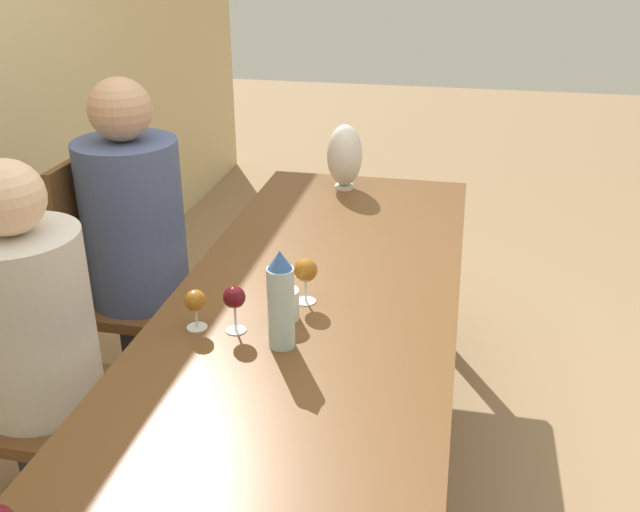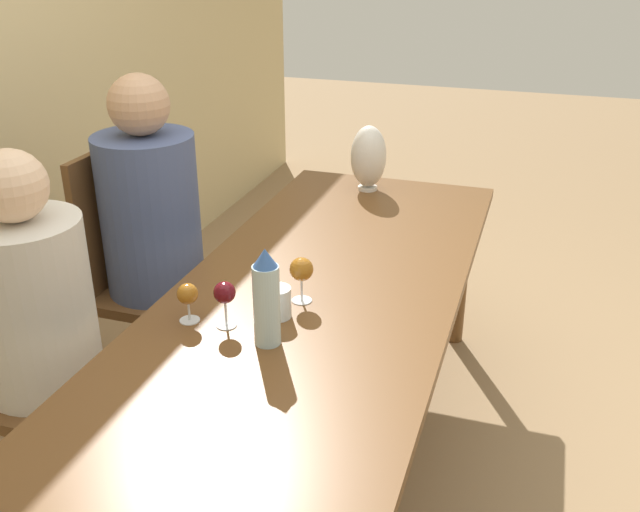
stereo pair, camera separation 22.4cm
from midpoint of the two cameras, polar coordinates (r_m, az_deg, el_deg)
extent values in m
plane|color=#937551|center=(2.62, 1.86, -17.65)|extent=(14.00, 14.00, 0.00)
cube|color=brown|center=(2.21, 2.11, -3.93)|extent=(2.42, 0.88, 0.04)
cylinder|color=brown|center=(3.30, 13.09, -1.47)|extent=(0.07, 0.07, 0.69)
cylinder|color=brown|center=(3.41, 1.69, 0.06)|extent=(0.07, 0.07, 0.69)
cylinder|color=#ADCCD6|center=(1.91, -0.96, -4.06)|extent=(0.07, 0.07, 0.23)
cone|color=#33599E|center=(1.85, -0.99, -0.21)|extent=(0.07, 0.07, 0.05)
cylinder|color=silver|center=(2.08, -0.38, -3.80)|extent=(0.08, 0.08, 0.09)
cylinder|color=silver|center=(3.13, 5.88, 5.41)|extent=(0.08, 0.08, 0.01)
ellipsoid|color=silver|center=(3.09, 5.99, 7.89)|extent=(0.15, 0.15, 0.27)
cylinder|color=silver|center=(2.09, -7.38, -5.20)|extent=(0.06, 0.06, 0.00)
cylinder|color=silver|center=(2.08, -7.43, -4.45)|extent=(0.01, 0.01, 0.06)
sphere|color=#995B19|center=(2.05, -7.51, -3.09)|extent=(0.06, 0.06, 0.06)
cylinder|color=silver|center=(2.06, -4.40, -5.63)|extent=(0.06, 0.06, 0.00)
cylinder|color=silver|center=(2.04, -4.43, -4.65)|extent=(0.01, 0.01, 0.08)
sphere|color=#510C14|center=(2.00, -4.49, -3.01)|extent=(0.06, 0.06, 0.06)
cylinder|color=silver|center=(2.18, 1.47, -3.64)|extent=(0.06, 0.06, 0.00)
cylinder|color=silver|center=(2.16, 1.48, -2.74)|extent=(0.01, 0.01, 0.07)
sphere|color=#995B19|center=(2.13, 1.50, -1.13)|extent=(0.07, 0.07, 0.07)
cube|color=brown|center=(2.38, -18.36, -10.06)|extent=(0.44, 0.44, 0.04)
cylinder|color=brown|center=(2.31, -16.30, -18.47)|extent=(0.04, 0.04, 0.44)
cylinder|color=brown|center=(2.55, -11.57, -13.18)|extent=(0.04, 0.04, 0.44)
cylinder|color=brown|center=(2.73, -18.69, -11.23)|extent=(0.04, 0.04, 0.44)
cube|color=brown|center=(2.86, -10.62, -2.90)|extent=(0.44, 0.44, 0.04)
cube|color=brown|center=(2.84, -14.64, 2.91)|extent=(0.40, 0.03, 0.54)
cylinder|color=brown|center=(2.76, -8.56, -9.63)|extent=(0.04, 0.04, 0.44)
cylinder|color=brown|center=(3.05, -5.44, -5.85)|extent=(0.04, 0.04, 0.44)
cylinder|color=brown|center=(2.93, -15.31, -8.09)|extent=(0.04, 0.04, 0.44)
cylinder|color=brown|center=(3.21, -11.72, -4.68)|extent=(0.04, 0.04, 0.44)
cube|color=#2D2D38|center=(2.48, -16.47, -14.56)|extent=(0.26, 0.19, 0.48)
cylinder|color=beige|center=(2.23, -19.34, -3.87)|extent=(0.35, 0.35, 0.54)
sphere|color=beige|center=(2.09, -20.77, 5.21)|extent=(0.21, 0.21, 0.21)
cube|color=#2D2D38|center=(2.94, -9.17, -6.87)|extent=(0.28, 0.20, 0.48)
cylinder|color=#475684|center=(2.73, -11.15, 3.19)|extent=(0.37, 0.37, 0.61)
sphere|color=tan|center=(2.61, -11.91, 11.73)|extent=(0.22, 0.22, 0.22)
camera|label=1|loc=(0.11, -87.14, 1.32)|focal=40.00mm
camera|label=2|loc=(0.11, 92.86, -1.32)|focal=40.00mm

